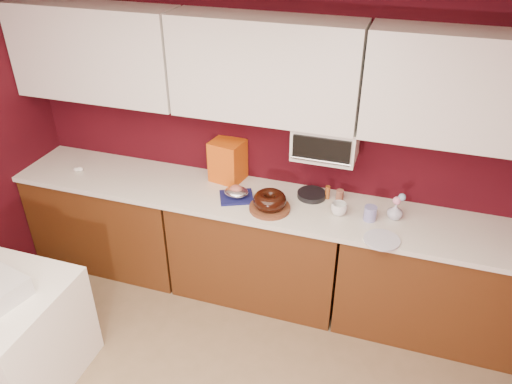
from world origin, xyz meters
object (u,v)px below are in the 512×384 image
object	(u,v)px
pandoro_box	(228,161)
blue_jar	(370,213)
coffee_mug	(339,208)
flower_vase	(395,210)
bundt_cake	(270,200)
foil_ham_nest	(236,192)
toaster_oven	(326,141)

from	to	relation	value
pandoro_box	blue_jar	xyz separation A→B (m)	(1.15, -0.24, -0.11)
coffee_mug	flower_vase	xyz separation A→B (m)	(0.38, 0.07, 0.01)
bundt_cake	flower_vase	size ratio (longest dim) A/B	1.83
pandoro_box	foil_ham_nest	bearing A→B (deg)	-47.57
bundt_cake	flower_vase	world-z (taller)	flower_vase
bundt_cake	pandoro_box	xyz separation A→B (m)	(-0.45, 0.33, 0.09)
toaster_oven	pandoro_box	distance (m)	0.83
flower_vase	toaster_oven	bearing A→B (deg)	168.14
coffee_mug	blue_jar	world-z (taller)	coffee_mug
bundt_cake	foil_ham_nest	xyz separation A→B (m)	(-0.28, 0.07, -0.02)
toaster_oven	pandoro_box	size ratio (longest dim) A/B	1.36
blue_jar	foil_ham_nest	bearing A→B (deg)	-178.86
foil_ham_nest	pandoro_box	world-z (taller)	pandoro_box
toaster_oven	foil_ham_nest	distance (m)	0.77
foil_ham_nest	flower_vase	size ratio (longest dim) A/B	1.39
toaster_oven	blue_jar	size ratio (longest dim) A/B	4.21
foil_ham_nest	blue_jar	xyz separation A→B (m)	(0.99, 0.02, -0.00)
flower_vase	blue_jar	bearing A→B (deg)	-156.01
coffee_mug	foil_ham_nest	bearing A→B (deg)	-178.42
blue_jar	flower_vase	xyz separation A→B (m)	(0.16, 0.07, 0.01)
pandoro_box	blue_jar	distance (m)	1.18
toaster_oven	foil_ham_nest	size ratio (longest dim) A/B	2.46
pandoro_box	flower_vase	world-z (taller)	pandoro_box
bundt_cake	flower_vase	distance (m)	0.89
foil_ham_nest	flower_vase	distance (m)	1.16
bundt_cake	blue_jar	xyz separation A→B (m)	(0.71, 0.09, -0.03)
bundt_cake	blue_jar	size ratio (longest dim) A/B	2.27
coffee_mug	flower_vase	bearing A→B (deg)	10.52
coffee_mug	bundt_cake	bearing A→B (deg)	-169.11
toaster_oven	coffee_mug	bearing A→B (deg)	-48.95
toaster_oven	bundt_cake	size ratio (longest dim) A/B	1.86
bundt_cake	foil_ham_nest	distance (m)	0.29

